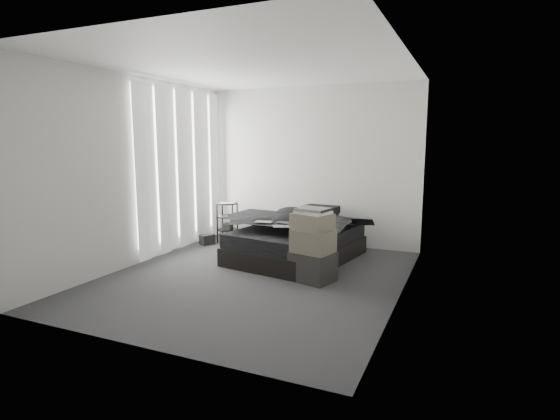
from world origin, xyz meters
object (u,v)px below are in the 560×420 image
at_px(laptop, 319,215).
at_px(box_lower, 313,266).
at_px(side_stand, 227,222).
at_px(bed, 296,250).

distance_m(laptop, box_lower, 1.01).
relative_size(laptop, side_stand, 0.45).
xyz_separation_m(laptop, box_lower, (0.21, -0.85, -0.50)).
distance_m(side_stand, box_lower, 2.54).
relative_size(bed, laptop, 6.24).
xyz_separation_m(bed, box_lower, (0.55, -0.86, 0.06)).
relative_size(laptop, box_lower, 0.60).
relative_size(side_stand, box_lower, 1.33).
bearing_deg(bed, box_lower, -47.67).
relative_size(bed, box_lower, 3.77).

